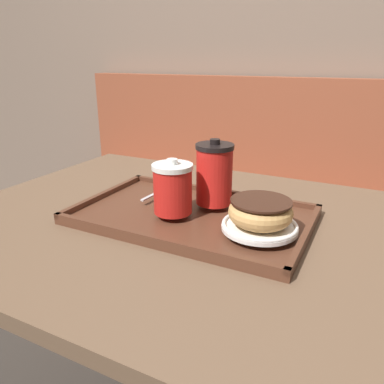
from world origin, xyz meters
name	(u,v)px	position (x,y,z in m)	size (l,w,h in m)	color
wall_behind	(304,28)	(0.00, 1.10, 1.20)	(8.00, 0.05, 2.40)	#7A6656
booth_bench	(225,225)	(-0.24, 0.87, 0.32)	(1.64, 0.44, 1.00)	brown
cafe_table	(185,280)	(0.00, 0.00, 0.58)	(1.06, 0.81, 0.74)	brown
serving_tray	(192,216)	(0.02, 0.01, 0.75)	(0.50, 0.31, 0.02)	#512D1E
coffee_cup_front	(173,188)	(-0.01, -0.03, 0.82)	(0.09, 0.09, 0.12)	red
coffee_cup_rear	(214,174)	(0.04, 0.06, 0.83)	(0.09, 0.09, 0.15)	red
plate_with_chocolate_donut	(260,226)	(0.18, -0.03, 0.77)	(0.15, 0.15, 0.01)	white
donut_chocolate_glazed	(261,211)	(0.18, -0.03, 0.80)	(0.12, 0.12, 0.05)	tan
spoon	(170,186)	(-0.10, 0.11, 0.77)	(0.03, 0.16, 0.01)	silver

